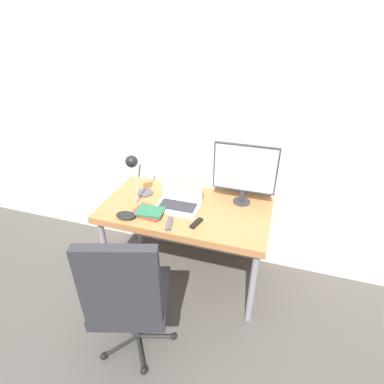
% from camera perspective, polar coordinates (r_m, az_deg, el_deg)
% --- Properties ---
extents(ground_plane, '(12.00, 12.00, 0.00)m').
position_cam_1_polar(ground_plane, '(2.76, -3.66, -20.77)').
color(ground_plane, '#514C47').
extents(wall_back, '(8.00, 0.05, 2.60)m').
position_cam_1_polar(wall_back, '(2.64, 1.69, 11.63)').
color(wall_back, silver).
rests_on(wall_back, ground_plane).
extents(desk, '(1.39, 0.74, 0.78)m').
position_cam_1_polar(desk, '(2.53, -1.22, -4.27)').
color(desk, '#B77542').
rests_on(desk, ground_plane).
extents(laptop, '(0.36, 0.25, 0.26)m').
position_cam_1_polar(laptop, '(2.49, -2.51, -1.53)').
color(laptop, silver).
rests_on(laptop, desk).
extents(monitor, '(0.51, 0.15, 0.52)m').
position_cam_1_polar(monitor, '(2.45, 10.00, 4.01)').
color(monitor, '#333338').
rests_on(monitor, desk).
extents(desk_lamp, '(0.14, 0.29, 0.44)m').
position_cam_1_polar(desk_lamp, '(2.48, -10.68, 3.96)').
color(desk_lamp, '#4C4C51').
rests_on(desk_lamp, desk).
extents(office_chair, '(0.62, 0.62, 1.09)m').
position_cam_1_polar(office_chair, '(2.09, -12.18, -18.57)').
color(office_chair, black).
rests_on(office_chair, ground_plane).
extents(book_stack, '(0.26, 0.22, 0.04)m').
position_cam_1_polar(book_stack, '(2.43, -8.06, -3.75)').
color(book_stack, '#B2382D').
rests_on(book_stack, desk).
extents(tv_remote, '(0.08, 0.14, 0.02)m').
position_cam_1_polar(tv_remote, '(2.29, 0.84, -5.93)').
color(tv_remote, black).
rests_on(tv_remote, desk).
extents(media_remote, '(0.07, 0.16, 0.02)m').
position_cam_1_polar(media_remote, '(2.30, -4.36, -5.98)').
color(media_remote, '#4C4C51').
rests_on(media_remote, desk).
extents(game_controller, '(0.16, 0.11, 0.04)m').
position_cam_1_polar(game_controller, '(2.42, -12.50, -4.36)').
color(game_controller, black).
rests_on(game_controller, desk).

